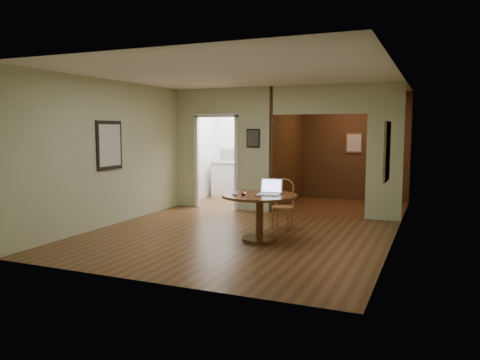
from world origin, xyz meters
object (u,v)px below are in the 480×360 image
at_px(dining_table, 260,207).
at_px(chair, 283,202).
at_px(open_laptop, 270,190).
at_px(closed_laptop, 271,192).

xyz_separation_m(dining_table, chair, (0.09, 0.98, -0.05)).
xyz_separation_m(dining_table, open_laptop, (0.15, 0.08, 0.26)).
bearing_deg(closed_laptop, open_laptop, -93.71).
distance_m(dining_table, chair, 0.98).
relative_size(dining_table, open_laptop, 3.18).
bearing_deg(dining_table, chair, 84.77).
height_order(dining_table, closed_laptop, closed_laptop).
relative_size(dining_table, chair, 1.32).
bearing_deg(closed_laptop, dining_table, -133.33).
height_order(open_laptop, closed_laptop, open_laptop).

